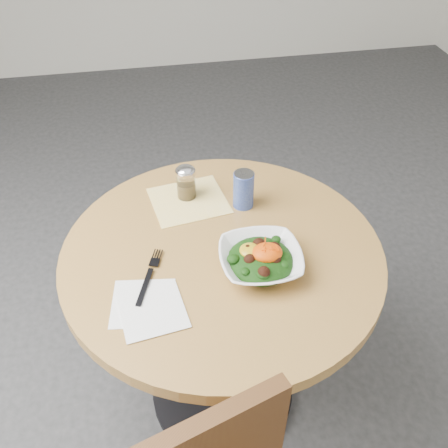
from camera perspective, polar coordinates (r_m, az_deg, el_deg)
name	(u,v)px	position (r m, az deg, el deg)	size (l,w,h in m)	color
ground	(223,392)	(1.99, -0.16, -18.62)	(6.00, 6.00, 0.00)	#2D2D30
table	(222,295)	(1.54, -0.20, -8.17)	(0.90, 0.90, 0.75)	black
cloth_napkin	(189,201)	(1.56, -4.05, 2.68)	(0.22, 0.21, 0.00)	#DFA60B
paper_napkins	(148,307)	(1.26, -8.70, -9.35)	(0.20, 0.21, 0.00)	white
salad_bowl	(261,259)	(1.32, 4.20, -4.03)	(0.23, 0.23, 0.08)	white
fork	(150,274)	(1.33, -8.49, -5.71)	(0.09, 0.20, 0.00)	black
spice_shaker	(186,182)	(1.54, -4.36, 4.76)	(0.06, 0.06, 0.11)	silver
beverage_can	(243,189)	(1.51, 2.24, 3.97)	(0.06, 0.06, 0.12)	#0D1E92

